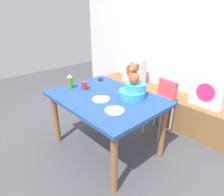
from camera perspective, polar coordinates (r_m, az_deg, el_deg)
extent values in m
plane|color=#4C4C51|center=(2.66, -1.64, -14.28)|extent=(8.00, 8.00, 0.00)
cube|color=silver|center=(3.28, 19.20, 16.70)|extent=(4.40, 0.10, 2.60)
cube|color=olive|center=(3.35, 14.44, -1.84)|extent=(2.60, 0.44, 0.46)
cube|color=silver|center=(3.53, 6.44, 7.98)|extent=(0.44, 0.14, 0.44)
cylinder|color=#D84C1E|center=(3.48, 5.62, 7.76)|extent=(0.24, 0.01, 0.24)
cube|color=silver|center=(2.89, 26.19, 1.84)|extent=(0.44, 0.14, 0.44)
cylinder|color=#E02D72|center=(2.82, 25.60, 1.47)|extent=(0.24, 0.01, 0.24)
cube|color=#264C8C|center=(2.29, -1.85, -0.01)|extent=(1.31, 0.96, 0.04)
cylinder|color=olive|center=(2.70, -16.06, -5.83)|extent=(0.07, 0.07, 0.70)
cylinder|color=olive|center=(1.92, 0.62, -18.75)|extent=(0.07, 0.07, 0.70)
cylinder|color=olive|center=(3.06, -3.13, -1.10)|extent=(0.07, 0.07, 0.70)
cylinder|color=olive|center=(2.40, 14.53, -9.62)|extent=(0.07, 0.07, 0.70)
cylinder|color=#D84C59|center=(2.78, 13.65, -0.94)|extent=(0.34, 0.34, 0.10)
cube|color=#D84C59|center=(2.81, 15.93, 2.70)|extent=(0.30, 0.09, 0.24)
cube|color=white|center=(2.63, 11.08, -0.59)|extent=(0.33, 0.24, 0.02)
cylinder|color=silver|center=(2.87, 9.21, -5.94)|extent=(0.03, 0.03, 0.46)
cylinder|color=silver|center=(2.74, 13.79, -8.02)|extent=(0.03, 0.03, 0.46)
cylinder|color=silver|center=(3.07, 12.51, -4.10)|extent=(0.03, 0.03, 0.46)
cylinder|color=silver|center=(2.95, 16.92, -5.94)|extent=(0.03, 0.03, 0.46)
cylinder|color=#3CA6C8|center=(2.24, 5.89, 1.14)|extent=(0.30, 0.30, 0.09)
cylinder|color=#3CA6C8|center=(2.25, 7.00, 3.42)|extent=(0.24, 0.24, 0.07)
ellipsoid|color=#B7623B|center=(2.19, 6.45, 5.87)|extent=(0.13, 0.11, 0.15)
sphere|color=#B7623B|center=(2.15, 6.60, 8.84)|extent=(0.10, 0.10, 0.10)
sphere|color=beige|center=(2.12, 5.82, 8.45)|extent=(0.04, 0.04, 0.04)
sphere|color=#B7623B|center=(2.17, 5.89, 10.00)|extent=(0.04, 0.04, 0.04)
sphere|color=#B7623B|center=(2.12, 7.41, 9.60)|extent=(0.04, 0.04, 0.04)
cylinder|color=#4C8C33|center=(2.55, -12.12, 4.40)|extent=(0.07, 0.07, 0.15)
cone|color=white|center=(2.52, -12.30, 6.37)|extent=(0.06, 0.06, 0.03)
cylinder|color=#9E332D|center=(2.50, -8.09, 3.63)|extent=(0.08, 0.08, 0.09)
torus|color=#9E332D|center=(2.46, -7.41, 3.43)|extent=(0.06, 0.01, 0.06)
cylinder|color=white|center=(1.95, 0.74, -3.66)|extent=(0.20, 0.20, 0.01)
cylinder|color=white|center=(2.20, -3.20, -0.32)|extent=(0.20, 0.20, 0.01)
cube|color=black|center=(2.85, -3.37, 5.44)|extent=(0.15, 0.15, 0.01)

